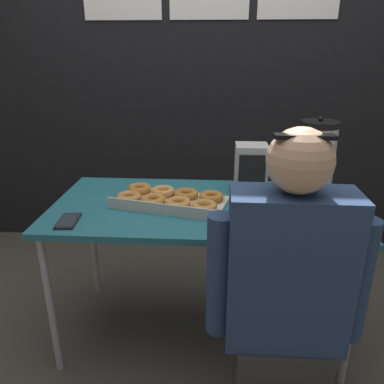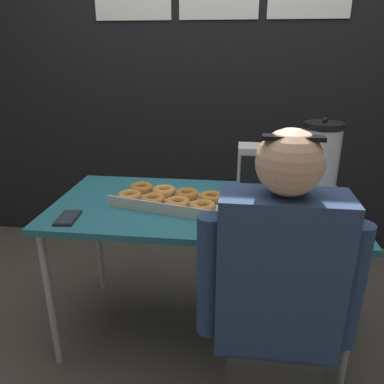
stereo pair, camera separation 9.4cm
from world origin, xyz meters
The scene contains 8 objects.
ground_plane centered at (0.00, 0.00, 0.00)m, with size 12.00×12.00×0.00m, color #4C473F.
back_wall centered at (0.00, 1.08, 1.44)m, with size 6.00×0.11×2.87m.
folding_table centered at (0.00, 0.00, 0.68)m, with size 1.38×0.70×0.72m.
donut_box centered at (-0.15, 0.00, 0.75)m, with size 0.56×0.38×0.05m.
coffee_urn centered at (0.55, 0.18, 0.91)m, with size 0.18×0.20×0.39m.
cell_phone centered at (-0.55, -0.23, 0.73)m, with size 0.09×0.16×0.01m.
space_heater centered at (0.24, 0.20, 0.84)m, with size 0.16×0.15×0.24m.
person_seated centered at (0.31, -0.55, 0.57)m, with size 0.53×0.22×1.20m.
Camera 2 is at (0.15, -1.60, 1.40)m, focal length 35.00 mm.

